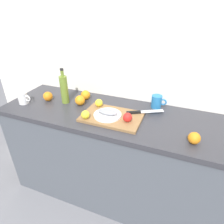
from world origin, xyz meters
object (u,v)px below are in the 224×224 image
Objects in this scene: orange_0 at (86,95)px; lemon_0 at (99,103)px; olive_oil_bottle at (64,89)px; coffee_mug_0 at (157,102)px; cutting_board at (112,117)px; chef_knife at (140,112)px; white_plate at (108,115)px; coffee_mug_1 at (23,98)px; fish_fillet at (107,112)px.

lemon_0 is at bearing -31.91° from orange_0.
olive_oil_bottle is 2.45× the size of coffee_mug_0.
coffee_mug_0 is (0.28, 0.29, 0.04)m from cutting_board.
chef_knife is 0.67m from olive_oil_bottle.
white_plate is 0.77m from coffee_mug_1.
lemon_0 is at bearing -156.47° from coffee_mug_0.
coffee_mug_0 is (0.31, 0.31, 0.03)m from white_plate.
fish_fillet is at bearing 0.00° from white_plate.
fish_fillet is at bearing -14.34° from olive_oil_bottle.
orange_0 is (-0.31, 0.23, -0.01)m from fish_fillet.
coffee_mug_1 is (-0.64, -0.15, -0.00)m from lemon_0.
orange_0 is (0.46, 0.26, -0.01)m from coffee_mug_1.
chef_knife reaches higher than cutting_board.
coffee_mug_0 is at bearing 6.94° from orange_0.
coffee_mug_1 is (-0.76, -0.03, 0.02)m from white_plate.
chef_knife is 0.54m from orange_0.
coffee_mug_1 reaches higher than lemon_0.
white_plate is 0.17m from lemon_0.
chef_knife reaches higher than white_plate.
cutting_board is at bearing -32.41° from orange_0.
coffee_mug_0 reaches higher than chef_knife.
white_plate is at bearing -36.88° from orange_0.
chef_knife is 3.20× the size of orange_0.
fish_fillet is 0.58× the size of chef_knife.
lemon_0 is (-0.15, 0.10, 0.04)m from cutting_board.
white_plate is at bearing -43.21° from lemon_0.
coffee_mug_0 reaches higher than orange_0.
orange_0 reaches higher than white_plate.
olive_oil_bottle is 0.36m from coffee_mug_1.
coffee_mug_1 is at bearing -166.86° from lemon_0.
olive_oil_bottle is (-0.47, 0.10, 0.11)m from cutting_board.
olive_oil_bottle is 0.78m from coffee_mug_0.
coffee_mug_1 is 0.53m from orange_0.
olive_oil_bottle is at bearing -179.38° from lemon_0.
olive_oil_bottle reaches higher than coffee_mug_1.
cutting_board is 7.18× the size of lemon_0.
fish_fillet is at bearing -43.21° from lemon_0.
coffee_mug_0 is (0.09, 0.17, 0.02)m from chef_knife.
coffee_mug_0 reaches higher than cutting_board.
cutting_board is 0.04m from white_plate.
orange_0 reaches higher than lemon_0.
cutting_board is 0.80m from coffee_mug_1.
coffee_mug_1 reaches higher than chef_knife.
cutting_board is 0.05m from fish_fillet.
chef_knife is 4.32× the size of lemon_0.
lemon_0 is 0.22m from orange_0.
white_plate is 0.38m from orange_0.
coffee_mug_1 is (-0.98, -0.16, 0.02)m from chef_knife.
orange_0 is at bearing 41.33° from olive_oil_bottle.
coffee_mug_1 is at bearing -162.51° from coffee_mug_0.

